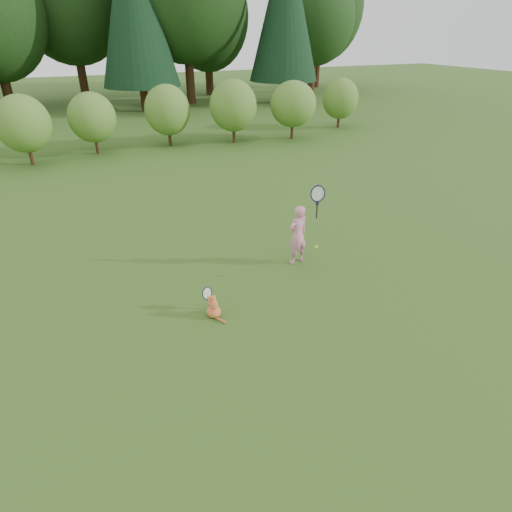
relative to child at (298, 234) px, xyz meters
name	(u,v)px	position (x,y,z in m)	size (l,w,h in m)	color
ground	(263,309)	(-1.46, -1.37, -0.71)	(100.00, 100.00, 0.00)	#2A4D15
shrub_row	(135,117)	(-1.46, 11.63, 0.69)	(28.00, 3.00, 2.80)	#4F7725
child	(298,234)	(0.00, 0.00, 0.00)	(0.78, 0.45, 2.04)	pink
cat	(213,305)	(-2.38, -1.19, -0.49)	(0.30, 0.58, 0.60)	#D55628
tennis_ball	(316,247)	(0.03, -0.72, 0.00)	(0.07, 0.07, 0.07)	#D0ED1B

